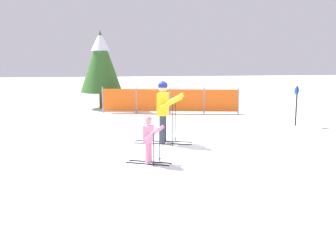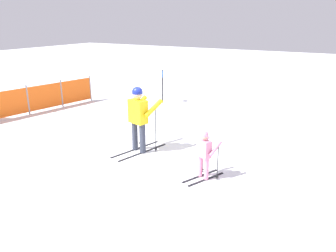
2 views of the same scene
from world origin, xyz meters
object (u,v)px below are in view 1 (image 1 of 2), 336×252
skier_adult (164,106)px  conifer_far (101,60)px  skier_child (149,136)px  trail_marker (296,101)px  safety_fence (170,100)px

skier_adult → conifer_far: conifer_far is taller
skier_child → trail_marker: trail_marker is taller
skier_adult → conifer_far: (-1.93, 7.42, 1.08)m
skier_adult → safety_fence: bearing=95.3°
skier_child → trail_marker: bearing=61.2°
skier_adult → safety_fence: size_ratio=0.31×
skier_adult → conifer_far: size_ratio=0.50×
trail_marker → skier_adult: bearing=-155.7°
skier_adult → safety_fence: 5.59m
skier_adult → skier_child: bearing=-91.0°
skier_child → conifer_far: (-1.35, 9.52, 1.47)m
skier_adult → skier_child: skier_adult is taller
skier_child → conifer_far: bearing=120.8°
skier_adult → conifer_far: bearing=118.9°
conifer_far → trail_marker: conifer_far is taller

